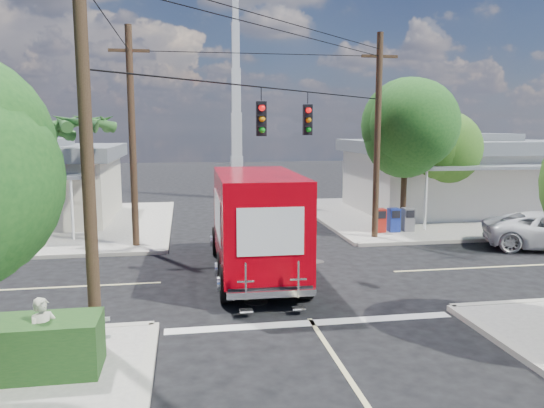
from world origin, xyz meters
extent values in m
plane|color=black|center=(0.00, 0.00, 0.00)|extent=(120.00, 120.00, 0.00)
cube|color=gray|center=(11.00, 11.00, 0.07)|extent=(14.00, 14.00, 0.14)
cube|color=#B0AB9C|center=(4.00, 11.00, 0.07)|extent=(0.25, 14.00, 0.14)
cube|color=#B0AB9C|center=(11.00, 4.00, 0.07)|extent=(14.00, 0.25, 0.14)
cube|color=gray|center=(-11.00, 11.00, 0.07)|extent=(14.00, 14.00, 0.14)
cube|color=#B0AB9C|center=(-4.00, 11.00, 0.07)|extent=(0.25, 14.00, 0.14)
cube|color=beige|center=(0.00, 10.00, 0.01)|extent=(0.12, 12.00, 0.01)
cube|color=silver|center=(0.00, -4.30, 0.01)|extent=(7.50, 0.40, 0.01)
cube|color=silver|center=(12.50, 12.00, 1.84)|extent=(11.00, 8.00, 3.40)
cube|color=slate|center=(12.50, 12.00, 3.89)|extent=(11.80, 8.80, 0.70)
cube|color=slate|center=(12.50, 12.00, 4.39)|extent=(6.05, 4.40, 0.50)
cube|color=slate|center=(12.50, 7.10, 3.04)|extent=(9.90, 1.80, 0.15)
cylinder|color=silver|center=(8.10, 6.30, 1.59)|extent=(0.12, 0.12, 2.90)
cube|color=beige|center=(-12.00, 12.50, 1.74)|extent=(10.00, 8.00, 3.20)
cube|color=slate|center=(-12.00, 12.50, 3.69)|extent=(10.80, 8.80, 0.70)
cube|color=slate|center=(-12.00, 12.50, 4.19)|extent=(5.50, 4.40, 0.50)
cylinder|color=silver|center=(-8.00, 6.80, 1.49)|extent=(0.12, 0.12, 2.70)
cube|color=silver|center=(0.50, 20.00, 1.50)|extent=(0.80, 0.80, 3.00)
cube|color=silver|center=(0.50, 20.00, 4.50)|extent=(0.70, 0.70, 3.00)
cube|color=silver|center=(0.50, 20.00, 7.50)|extent=(0.60, 0.60, 3.00)
cube|color=silver|center=(0.50, 20.00, 10.50)|extent=(0.50, 0.50, 3.00)
cylinder|color=#422D1C|center=(7.20, 6.80, 2.19)|extent=(0.28, 0.28, 4.10)
sphere|color=#1B4D1A|center=(7.20, 6.80, 4.75)|extent=(4.10, 4.10, 4.10)
sphere|color=#1B4D1A|center=(6.80, 7.00, 5.00)|extent=(3.33, 3.33, 3.33)
sphere|color=#1B4D1A|center=(7.55, 6.50, 4.62)|extent=(3.58, 3.58, 3.58)
cylinder|color=#422D1C|center=(9.80, 9.00, 1.93)|extent=(0.28, 0.28, 3.58)
sphere|color=#30641C|center=(9.80, 9.00, 4.17)|extent=(3.58, 3.58, 3.58)
sphere|color=#30641C|center=(9.40, 9.20, 4.40)|extent=(2.91, 2.91, 2.91)
sphere|color=#30641C|center=(10.15, 8.70, 4.06)|extent=(3.14, 3.14, 3.14)
cylinder|color=#422D1C|center=(-7.50, 7.50, 2.64)|extent=(0.24, 0.24, 5.00)
cone|color=#2B5D25|center=(-6.60, 7.50, 5.24)|extent=(0.50, 2.06, 0.98)
cone|color=#2B5D25|center=(-6.94, 8.20, 5.24)|extent=(1.92, 1.68, 0.98)
cone|color=#2B5D25|center=(-7.70, 8.38, 5.24)|extent=(2.12, 0.95, 0.98)
cone|color=#2B5D25|center=(-8.31, 7.89, 5.24)|extent=(1.34, 2.07, 0.98)
cone|color=#2B5D25|center=(-8.31, 7.11, 5.24)|extent=(1.34, 2.07, 0.98)
cone|color=#2B5D25|center=(-7.70, 6.62, 5.24)|extent=(2.12, 0.95, 0.98)
cone|color=#2B5D25|center=(-6.94, 6.80, 5.24)|extent=(1.92, 1.68, 0.98)
cylinder|color=#422D1C|center=(-9.50, 9.00, 2.44)|extent=(0.24, 0.24, 4.60)
cone|color=#2B5D25|center=(-8.60, 9.00, 4.84)|extent=(0.50, 2.06, 0.98)
cone|color=#2B5D25|center=(-8.94, 9.70, 4.84)|extent=(1.92, 1.68, 0.98)
cone|color=#2B5D25|center=(-9.70, 9.88, 4.84)|extent=(2.12, 0.95, 0.98)
cone|color=#2B5D25|center=(-10.31, 9.39, 4.84)|extent=(1.34, 2.07, 0.98)
cone|color=#2B5D25|center=(-10.31, 8.61, 4.84)|extent=(1.34, 2.07, 0.98)
cone|color=#2B5D25|center=(-9.70, 8.12, 4.84)|extent=(2.12, 0.95, 0.98)
cone|color=#2B5D25|center=(-8.94, 8.30, 4.84)|extent=(1.92, 1.68, 0.98)
cylinder|color=#473321|center=(-5.20, -5.20, 4.50)|extent=(0.28, 0.28, 9.00)
cylinder|color=#473321|center=(5.20, 5.20, 4.50)|extent=(0.28, 0.28, 9.00)
cube|color=#473321|center=(5.20, 5.20, 8.00)|extent=(1.60, 0.12, 0.12)
cylinder|color=#473321|center=(-5.20, 5.20, 4.50)|extent=(0.28, 0.28, 9.00)
cube|color=#473321|center=(-5.20, 5.20, 8.00)|extent=(1.60, 0.12, 0.12)
cylinder|color=black|center=(0.00, 0.00, 6.20)|extent=(10.43, 10.43, 0.04)
cube|color=black|center=(-0.80, -0.80, 5.25)|extent=(0.30, 0.24, 1.05)
sphere|color=red|center=(-0.80, -0.94, 5.58)|extent=(0.20, 0.20, 0.20)
cube|color=black|center=(1.10, 1.10, 5.25)|extent=(0.30, 0.24, 1.05)
sphere|color=red|center=(1.10, 0.96, 5.58)|extent=(0.20, 0.20, 0.20)
cube|color=silver|center=(-5.00, -5.60, 0.64)|extent=(0.09, 0.06, 1.00)
cube|color=#B02015|center=(5.80, 6.20, 0.69)|extent=(0.50, 0.50, 1.10)
cube|color=navy|center=(6.50, 6.20, 0.69)|extent=(0.50, 0.50, 1.10)
cube|color=slate|center=(7.20, 6.20, 0.69)|extent=(0.50, 0.50, 1.10)
cube|color=black|center=(-0.85, 0.59, 0.56)|extent=(2.47, 7.94, 0.25)
cube|color=#B8000C|center=(-0.79, 3.68, 1.37)|extent=(2.46, 1.77, 2.23)
cube|color=black|center=(-0.78, 4.38, 1.77)|extent=(2.13, 0.29, 0.96)
cube|color=silver|center=(-0.77, 4.59, 0.66)|extent=(2.33, 0.16, 0.35)
cube|color=#B8000C|center=(-0.86, -0.32, 2.08)|extent=(2.64, 5.92, 2.94)
cube|color=white|center=(0.42, -0.35, 2.23)|extent=(0.09, 3.65, 1.32)
cube|color=white|center=(-2.15, -0.30, 2.23)|extent=(0.09, 3.65, 1.32)
cube|color=white|center=(-0.92, -3.28, 2.23)|extent=(1.82, 0.05, 1.32)
cube|color=silver|center=(-0.92, -3.41, 0.56)|extent=(2.43, 0.30, 0.18)
cube|color=silver|center=(-1.63, -3.53, 0.96)|extent=(0.46, 0.07, 1.01)
cube|color=silver|center=(-0.21, -3.56, 0.96)|extent=(0.46, 0.07, 1.01)
cylinder|color=black|center=(-1.96, 3.55, 0.56)|extent=(0.34, 1.12, 1.11)
cylinder|color=black|center=(0.37, 3.50, 0.56)|extent=(0.34, 1.12, 1.11)
cylinder|color=black|center=(-2.06, -2.33, 0.56)|extent=(0.34, 1.12, 1.11)
cylinder|color=black|center=(0.26, -2.37, 0.56)|extent=(0.34, 1.12, 1.11)
imported|color=beige|center=(-5.96, -6.51, 0.93)|extent=(0.69, 0.66, 1.58)
camera|label=1|loc=(-3.17, -17.01, 4.99)|focal=35.00mm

